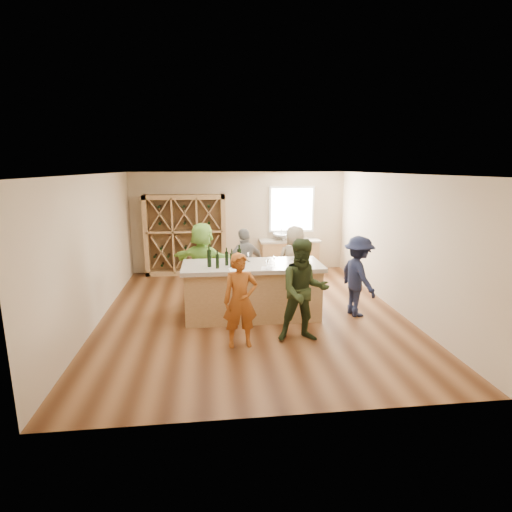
{
  "coord_description": "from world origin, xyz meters",
  "views": [
    {
      "loc": [
        -0.81,
        -7.71,
        2.93
      ],
      "look_at": [
        0.1,
        0.2,
        1.15
      ],
      "focal_mm": 28.0,
      "sensor_mm": 36.0,
      "label": 1
    }
  ],
  "objects": [
    {
      "name": "wine_glass_d",
      "position": [
        0.38,
        -0.37,
        1.16
      ],
      "size": [
        0.08,
        0.08,
        0.16
      ],
      "primitive_type": "cone",
      "rotation": [
        0.0,
        0.0,
        -0.4
      ],
      "color": "white",
      "rests_on": "tasting_counter_top"
    },
    {
      "name": "person_near_left",
      "position": [
        -0.35,
        -1.5,
        0.79
      ],
      "size": [
        0.61,
        0.47,
        1.58
      ],
      "primitive_type": "imported",
      "rotation": [
        0.0,
        0.0,
        0.08
      ],
      "color": "#994C19",
      "rests_on": "floor"
    },
    {
      "name": "wine_bottle_d",
      "position": [
        -0.43,
        -0.37,
        1.21
      ],
      "size": [
        0.07,
        0.07,
        0.27
      ],
      "primitive_type": "cylinder",
      "rotation": [
        0.0,
        0.0,
        0.0
      ],
      "color": "black",
      "rests_on": "tasting_counter_top"
    },
    {
      "name": "tasting_menu_c",
      "position": [
        0.81,
        -0.56,
        1.08
      ],
      "size": [
        0.33,
        0.38,
        0.0
      ],
      "primitive_type": "cube",
      "rotation": [
        0.0,
        0.0,
        0.38
      ],
      "color": "white",
      "rests_on": "tasting_counter_top"
    },
    {
      "name": "tasting_counter_top",
      "position": [
        -0.02,
        -0.18,
        1.04
      ],
      "size": [
        2.72,
        1.12,
        0.08
      ],
      "primitive_type": "cube",
      "color": "#AFA28F",
      "rests_on": "tasting_counter_base"
    },
    {
      "name": "wall_left",
      "position": [
        -3.05,
        0.0,
        1.4
      ],
      "size": [
        0.1,
        7.0,
        2.8
      ],
      "primitive_type": "cube",
      "color": "#C6B090",
      "rests_on": "ground"
    },
    {
      "name": "faucet",
      "position": [
        1.2,
        3.38,
        1.07
      ],
      "size": [
        0.02,
        0.02,
        0.3
      ],
      "primitive_type": "cylinder",
      "color": "silver",
      "rests_on": "back_counter_top"
    },
    {
      "name": "back_counter_base",
      "position": [
        1.4,
        3.2,
        0.43
      ],
      "size": [
        1.6,
        0.58,
        0.86
      ],
      "primitive_type": "cube",
      "color": "#AD8352",
      "rests_on": "floor"
    },
    {
      "name": "ceiling",
      "position": [
        0.0,
        0.0,
        2.85
      ],
      "size": [
        6.0,
        7.0,
        0.1
      ],
      "primitive_type": "cube",
      "color": "white",
      "rests_on": "ground"
    },
    {
      "name": "wine_glass_c",
      "position": [
        0.7,
        -0.63,
        1.16
      ],
      "size": [
        0.08,
        0.08,
        0.17
      ],
      "primitive_type": "cone",
      "rotation": [
        0.0,
        0.0,
        -0.24
      ],
      "color": "white",
      "rests_on": "tasting_counter_top"
    },
    {
      "name": "tasting_counter_base",
      "position": [
        -0.02,
        -0.18,
        0.5
      ],
      "size": [
        2.6,
        1.0,
        1.0
      ],
      "primitive_type": "cube",
      "color": "#AD8352",
      "rests_on": "floor"
    },
    {
      "name": "wine_bottle_b",
      "position": [
        -0.7,
        -0.45,
        1.21
      ],
      "size": [
        0.08,
        0.08,
        0.27
      ],
      "primitive_type": "cylinder",
      "rotation": [
        0.0,
        0.0,
        -0.19
      ],
      "color": "black",
      "rests_on": "tasting_counter_top"
    },
    {
      "name": "person_far_left",
      "position": [
        -1.0,
        0.87,
        0.88
      ],
      "size": [
        1.72,
        1.29,
        1.77
      ],
      "primitive_type": "imported",
      "rotation": [
        0.0,
        0.0,
        2.65
      ],
      "color": "#8CC64C",
      "rests_on": "floor"
    },
    {
      "name": "wall_back",
      "position": [
        0.0,
        3.55,
        1.4
      ],
      "size": [
        6.0,
        0.1,
        2.8
      ],
      "primitive_type": "cube",
      "color": "#C6B090",
      "rests_on": "ground"
    },
    {
      "name": "person_far_right",
      "position": [
        1.05,
        0.86,
        0.83
      ],
      "size": [
        0.83,
        0.56,
        1.66
      ],
      "primitive_type": "imported",
      "rotation": [
        0.0,
        0.0,
        3.18
      ],
      "color": "gray",
      "rests_on": "floor"
    },
    {
      "name": "wine_glass_f",
      "position": [
        -0.07,
        0.02,
        1.17
      ],
      "size": [
        0.07,
        0.07,
        0.18
      ],
      "primitive_type": "cone",
      "color": "white",
      "rests_on": "tasting_counter_top"
    },
    {
      "name": "window_frame",
      "position": [
        1.5,
        3.47,
        1.75
      ],
      "size": [
        1.3,
        0.06,
        1.3
      ],
      "primitive_type": "cube",
      "color": "white",
      "rests_on": "wall_back"
    },
    {
      "name": "wine_glass_a",
      "position": [
        -0.32,
        -0.63,
        1.17
      ],
      "size": [
        0.08,
        0.08,
        0.18
      ],
      "primitive_type": "cone",
      "rotation": [
        0.0,
        0.0,
        -0.28
      ],
      "color": "white",
      "rests_on": "tasting_counter_top"
    },
    {
      "name": "wine_glass_e",
      "position": [
        0.9,
        -0.45,
        1.17
      ],
      "size": [
        0.07,
        0.07,
        0.17
      ],
      "primitive_type": "cone",
      "rotation": [
        0.0,
        0.0,
        0.05
      ],
      "color": "white",
      "rests_on": "tasting_counter_top"
    },
    {
      "name": "sink",
      "position": [
        1.2,
        3.2,
        1.01
      ],
      "size": [
        0.54,
        0.54,
        0.19
      ],
      "primitive_type": "imported",
      "color": "silver",
      "rests_on": "back_counter_top"
    },
    {
      "name": "person_far_mid",
      "position": [
        -0.08,
        0.74,
        0.82
      ],
      "size": [
        1.08,
        0.85,
        1.64
      ],
      "primitive_type": "imported",
      "rotation": [
        0.0,
        0.0,
        3.57
      ],
      "color": "slate",
      "rests_on": "floor"
    },
    {
      "name": "wall_front",
      "position": [
        0.0,
        -3.55,
        1.4
      ],
      "size": [
        6.0,
        0.1,
        2.8
      ],
      "primitive_type": "cube",
      "color": "#C6B090",
      "rests_on": "ground"
    },
    {
      "name": "floor",
      "position": [
        0.0,
        0.0,
        -0.05
      ],
      "size": [
        6.0,
        7.0,
        0.1
      ],
      "primitive_type": "cube",
      "color": "brown",
      "rests_on": "ground"
    },
    {
      "name": "person_server",
      "position": [
        2.08,
        -0.35,
        0.81
      ],
      "size": [
        0.68,
        1.12,
        1.61
      ],
      "primitive_type": "imported",
      "rotation": [
        0.0,
        0.0,
        1.77
      ],
      "color": "#191E38",
      "rests_on": "floor"
    },
    {
      "name": "tasting_menu_b",
      "position": [
        0.22,
        -0.57,
        1.08
      ],
      "size": [
        0.26,
        0.32,
        0.0
      ],
      "primitive_type": "cube",
      "rotation": [
        0.0,
        0.0,
        -0.2
      ],
      "color": "white",
      "rests_on": "tasting_counter_top"
    },
    {
      "name": "tasting_menu_a",
      "position": [
        -0.39,
        -0.58,
        1.08
      ],
      "size": [
        0.22,
        0.29,
        0.0
      ],
      "primitive_type": "cube",
      "rotation": [
        0.0,
        0.0,
        0.09
      ],
      "color": "white",
      "rests_on": "tasting_counter_top"
    },
    {
      "name": "wine_bottle_e",
      "position": [
        -0.28,
        -0.29,
        1.24
      ],
      "size": [
        0.09,
        0.09,
        0.32
      ],
      "primitive_type": "cylinder",
      "rotation": [
        0.0,
        0.0,
        0.2
      ],
      "color": "black",
      "rests_on": "tasting_counter_top"
    },
    {
      "name": "back_counter_top",
      "position": [
        1.4,
        3.2,
        0.89
      ],
      "size": [
        1.7,
        0.62,
        0.06
      ],
      "primitive_type": "cube",
      "color": "#AFA28F",
      "rests_on": "back_counter_base"
    },
    {
      "name": "wine_bottle_a",
      "position": [
        -0.85,
        -0.31,
        1.24
      ],
      "size": [
        0.11,
        0.11,
        0.33
      ],
      "primitive_type": "cylinder",
      "rotation": [
        0.0,
        0.0,
        -0.39
      ],
      "color": "black",
      "rests_on": "tasting_counter_top"
    },
    {
      "name": "wine_bottle_c",
      "position": [
        -0.52,
        -0.23,
        1.21
      ],
      "size": [
        0.08,
        0.08,
        0.27
      ],
      "primitive_type": "cylinder",
      "rotation": [
        0.0,
        0.0,
        0.23
      ],
      "color": "black",
      "rests_on": "tasting_counter_top"
    },
    {
      "name": "wall_right",
      "position": [
        3.05,
        0.0,
        1.4
      ],
      "size": [
        0.1,
        7.0,
        2.8
      ],
      "primitive_type": "cube",
      "color": "#C6B090",
      "rests_on": "ground"
    },
    {
      "name": "window_pane",
      "position": [
        1.5,
        3.44,
        1.75
      ],
      "size": [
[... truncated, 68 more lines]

